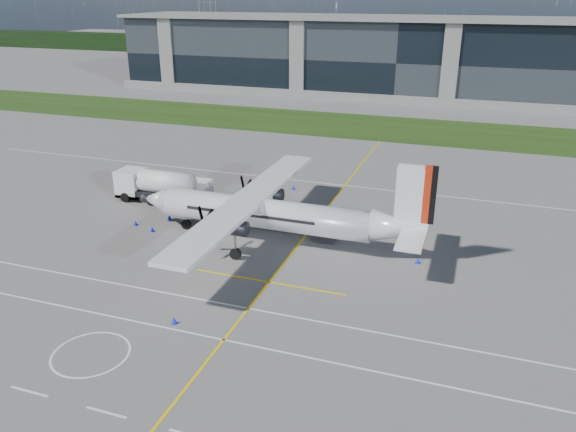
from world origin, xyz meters
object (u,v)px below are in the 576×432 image
(pylon_west, at_px, (207,7))
(safety_cone_tail, at_px, (418,260))
(fuel_tanker_truck, at_px, (151,185))
(safety_cone_nose_stbd, at_px, (169,217))
(safety_cone_nose_port, at_px, (152,229))
(ground_crew_person, at_px, (200,210))
(baggage_tug, at_px, (196,189))
(turboprop_aircraft, at_px, (275,198))
(safety_cone_stbdwing, at_px, (294,187))
(safety_cone_fwd, at_px, (136,223))
(safety_cone_portwing, at_px, (174,320))

(pylon_west, bearing_deg, safety_cone_tail, -57.97)
(fuel_tanker_truck, distance_m, safety_cone_nose_stbd, 6.13)
(fuel_tanker_truck, height_order, safety_cone_nose_port, fuel_tanker_truck)
(safety_cone_nose_stbd, bearing_deg, ground_crew_person, 14.50)
(safety_cone_nose_stbd, bearing_deg, baggage_tug, 92.92)
(turboprop_aircraft, distance_m, baggage_tug, 14.50)
(safety_cone_stbdwing, bearing_deg, safety_cone_nose_stbd, -124.86)
(turboprop_aircraft, bearing_deg, safety_cone_fwd, -176.77)
(fuel_tanker_truck, bearing_deg, ground_crew_person, -23.67)
(fuel_tanker_truck, relative_size, safety_cone_tail, 17.90)
(safety_cone_nose_port, height_order, safety_cone_portwing, same)
(ground_crew_person, relative_size, safety_cone_nose_stbd, 4.26)
(safety_cone_fwd, bearing_deg, pylon_west, 114.16)
(safety_cone_fwd, bearing_deg, safety_cone_portwing, -48.78)
(turboprop_aircraft, height_order, safety_cone_tail, turboprop_aircraft)
(turboprop_aircraft, height_order, safety_cone_nose_stbd, turboprop_aircraft)
(fuel_tanker_truck, relative_size, safety_cone_nose_stbd, 17.90)
(safety_cone_nose_stbd, bearing_deg, safety_cone_fwd, -133.61)
(safety_cone_tail, bearing_deg, baggage_tug, 161.96)
(safety_cone_stbdwing, bearing_deg, turboprop_aircraft, -77.68)
(safety_cone_stbdwing, bearing_deg, ground_crew_person, -115.94)
(pylon_west, xyz_separation_m, safety_cone_nose_stbd, (69.42, -147.40, -14.75))
(safety_cone_fwd, xyz_separation_m, safety_cone_portwing, (11.92, -13.61, 0.00))
(fuel_tanker_truck, bearing_deg, baggage_tug, 28.24)
(pylon_west, xyz_separation_m, ground_crew_person, (72.36, -146.64, -13.93))
(baggage_tug, relative_size, safety_cone_nose_port, 6.76)
(ground_crew_person, distance_m, safety_cone_fwd, 6.09)
(pylon_west, bearing_deg, turboprop_aircraft, -61.48)
(ground_crew_person, bearing_deg, safety_cone_stbdwing, -18.35)
(turboprop_aircraft, relative_size, safety_cone_stbdwing, 54.83)
(baggage_tug, distance_m, safety_cone_stbdwing, 10.72)
(safety_cone_tail, xyz_separation_m, safety_cone_portwing, (-14.14, -14.29, 0.00))
(safety_cone_stbdwing, bearing_deg, safety_cone_nose_port, -118.95)
(ground_crew_person, height_order, safety_cone_portwing, ground_crew_person)
(safety_cone_tail, height_order, safety_cone_nose_stbd, same)
(baggage_tug, xyz_separation_m, safety_cone_fwd, (-1.92, -8.55, -0.76))
(fuel_tanker_truck, height_order, safety_cone_portwing, fuel_tanker_truck)
(safety_cone_tail, relative_size, safety_cone_fwd, 1.00)
(fuel_tanker_truck, xyz_separation_m, safety_cone_stbdwing, (12.95, 8.24, -1.43))
(ground_crew_person, height_order, safety_cone_stbdwing, ground_crew_person)
(pylon_west, height_order, safety_cone_nose_port, pylon_west)
(pylon_west, relative_size, turboprop_aircraft, 1.09)
(turboprop_aircraft, bearing_deg, safety_cone_tail, -0.43)
(pylon_west, xyz_separation_m, safety_cone_fwd, (67.18, -149.75, -14.75))
(safety_cone_nose_stbd, height_order, safety_cone_stbdwing, same)
(turboprop_aircraft, relative_size, ground_crew_person, 12.87)
(ground_crew_person, relative_size, safety_cone_stbdwing, 4.26)
(fuel_tanker_truck, xyz_separation_m, safety_cone_nose_stbd, (4.43, -3.99, -1.43))
(safety_cone_tail, height_order, safety_cone_fwd, same)
(pylon_west, relative_size, ground_crew_person, 14.08)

